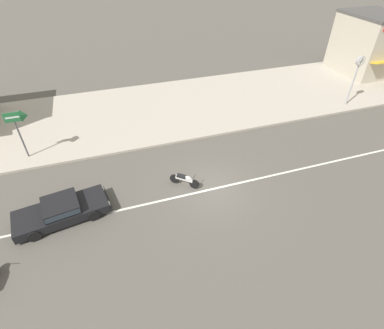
{
  "coord_description": "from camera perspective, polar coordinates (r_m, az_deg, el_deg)",
  "views": [
    {
      "loc": [
        -4.93,
        -11.32,
        11.41
      ],
      "look_at": [
        -0.72,
        1.51,
        0.8
      ],
      "focal_mm": 28.0,
      "sensor_mm": 36.0,
      "label": 1
    }
  ],
  "objects": [
    {
      "name": "ground_plane",
      "position": [
        16.81,
        3.94,
        -4.69
      ],
      "size": [
        160.0,
        160.0,
        0.0
      ],
      "primitive_type": "plane",
      "color": "#544F47"
    },
    {
      "name": "lane_centre_stripe",
      "position": [
        16.81,
        3.94,
        -4.68
      ],
      "size": [
        50.4,
        0.14,
        0.01
      ],
      "primitive_type": "cube",
      "color": "silver",
      "rests_on": "ground"
    },
    {
      "name": "kerb_strip",
      "position": [
        24.66,
        -4.67,
        10.67
      ],
      "size": [
        68.0,
        10.0,
        0.15
      ],
      "primitive_type": "cube",
      "color": "#ADA393",
      "rests_on": "ground"
    },
    {
      "name": "sedan_black_0",
      "position": [
        16.25,
        -23.55,
        -7.91
      ],
      "size": [
        4.76,
        2.47,
        1.06
      ],
      "color": "black",
      "rests_on": "ground"
    },
    {
      "name": "motorcycle_2",
      "position": [
        16.74,
        -1.42,
        -2.91
      ],
      "size": [
        1.41,
        1.22,
        0.8
      ],
      "color": "black",
      "rests_on": "ground"
    },
    {
      "name": "street_clock",
      "position": [
        26.96,
        29.01,
        15.66
      ],
      "size": [
        0.72,
        0.22,
        3.91
      ],
      "color": "#9E9EA3",
      "rests_on": "kerb_strip"
    },
    {
      "name": "arrow_signboard",
      "position": [
        20.15,
        -29.6,
        7.59
      ],
      "size": [
        1.3,
        0.66,
        3.13
      ],
      "color": "#4C4C51",
      "rests_on": "kerb_strip"
    },
    {
      "name": "shopfront_mid_block",
      "position": [
        35.22,
        30.58,
        19.21
      ],
      "size": [
        4.68,
        6.35,
        5.36
      ],
      "color": "#B2A893",
      "rests_on": "kerb_strip"
    }
  ]
}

